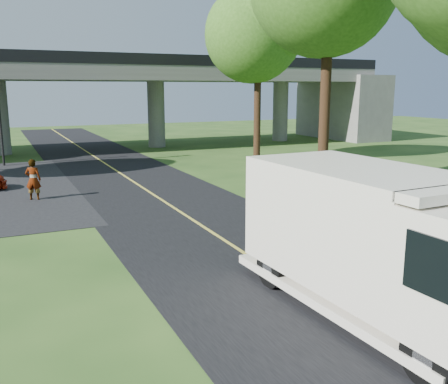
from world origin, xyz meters
TOP-DOWN VIEW (x-y plane):
  - ground at (0.00, 0.00)m, footprint 120.00×120.00m
  - road at (0.00, 10.00)m, footprint 7.00×90.00m
  - lane_line at (0.00, 10.00)m, footprint 0.12×90.00m
  - overpass at (0.00, 32.00)m, footprint 54.00×10.00m
  - traffic_signal at (-6.00, 26.00)m, footprint 0.18×0.22m
  - tree_right_far at (9.21, 19.84)m, footprint 5.77×5.67m
  - step_van at (0.74, -0.67)m, footprint 3.06×7.62m
  - pedestrian at (-5.05, 14.63)m, footprint 0.78×0.65m

SIDE VIEW (x-z plane):
  - ground at x=0.00m, z-range 0.00..0.00m
  - road at x=0.00m, z-range 0.00..0.02m
  - lane_line at x=0.00m, z-range 0.03..0.03m
  - pedestrian at x=-5.05m, z-range 0.00..1.82m
  - step_van at x=0.74m, z-range 0.14..3.29m
  - traffic_signal at x=-6.00m, z-range 0.60..5.80m
  - overpass at x=0.00m, z-range 0.91..8.21m
  - tree_right_far at x=9.21m, z-range 2.81..13.80m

